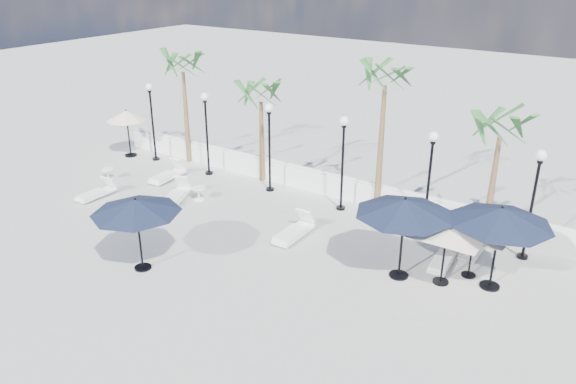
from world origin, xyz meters
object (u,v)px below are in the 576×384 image
Objects in this scene: lounger_0 at (96,193)px; parasol_cream_sq_b at (448,219)px; parasol_navy_right at (501,216)px; parasol_navy_mid at (405,207)px; lounger_2 at (177,195)px; parasol_cream_sq_a at (476,219)px; lounger_1 at (168,175)px; parasol_navy_left at (136,207)px; parasol_cream_small at (126,116)px; lounger_3 at (294,231)px; lounger_4 at (474,248)px; lounger_5 at (442,259)px.

lounger_0 is 0.37× the size of parasol_cream_sq_b.
parasol_navy_right reaches higher than lounger_0.
lounger_0 is 13.35m from parasol_navy_mid.
lounger_2 is 0.48× the size of parasol_cream_sq_a.
lounger_1 is 0.96× the size of lounger_2.
parasol_cream_sq_b is (-0.59, -0.89, 0.20)m from parasol_cream_sq_a.
parasol_navy_left is 11.55m from parasol_cream_small.
lounger_0 is 0.86× the size of lounger_3.
lounger_2 is 11.86m from lounger_4.
parasol_navy_left is 8.28m from parasol_navy_mid.
lounger_5 is 0.59× the size of parasol_navy_mid.
parasol_cream_sq_b is at bearing -10.98° from lounger_1.
lounger_1 is at bearing 172.66° from lounger_5.
parasol_navy_mid is at bearing -128.12° from lounger_5.
parasol_cream_sq_a is (13.91, -0.55, 1.75)m from lounger_1.
parasol_cream_sq_b is at bearing 17.24° from parasol_navy_mid.
lounger_4 is at bearing 61.10° from lounger_5.
parasol_navy_left is at bearing -124.01° from lounger_3.
lounger_4 is 3.15m from parasol_cream_sq_b.
parasol_cream_small is (-8.90, 7.36, -0.15)m from parasol_navy_left.
parasol_navy_mid reaches higher than lounger_5.
lounger_1 is 0.46× the size of parasol_cream_sq_a.
parasol_navy_mid is at bearing -13.40° from lounger_1.
parasol_cream_small reaches higher than lounger_4.
parasol_navy_right reaches higher than lounger_5.
lounger_3 is 1.22× the size of lounger_4.
lounger_1 is at bearing 171.39° from parasol_navy_mid.
lounger_2 is 0.74× the size of parasol_navy_left.
parasol_navy_right is at bearing -6.59° from parasol_cream_small.
lounger_3 is 6.24m from lounger_4.
parasol_navy_mid is at bearing -6.20° from lounger_3.
parasol_navy_left reaches higher than lounger_5.
parasol_navy_right is 1.48m from parasol_cream_sq_b.
lounger_4 is 0.36× the size of parasol_cream_sq_b.
parasol_navy_mid reaches higher than parasol_cream_small.
lounger_5 is at bearing 170.89° from parasol_cream_sq_a.
lounger_1 is at bearing 173.82° from parasol_cream_sq_b.
lounger_3 reaches higher than lounger_2.
parasol_navy_mid is at bearing -117.96° from lounger_4.
lounger_3 is at bearing -179.53° from parasol_cream_sq_b.
parasol_navy_right is at bearing -59.48° from lounger_4.
parasol_cream_small is (-11.80, 2.79, 1.81)m from lounger_3.
parasol_navy_mid is at bearing -11.07° from parasol_cream_small.
lounger_3 is 5.79m from parasol_cream_sq_b.
parasol_navy_right is at bearing 20.91° from parasol_navy_mid.
parasol_navy_mid is 1.27× the size of parasol_cream_small.
parasol_navy_right is (15.69, 2.29, 2.19)m from lounger_0.
lounger_3 is 7.16m from parasol_navy_right.
lounger_2 reaches higher than lounger_1.
lounger_4 is at bearing 39.22° from parasol_navy_left.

